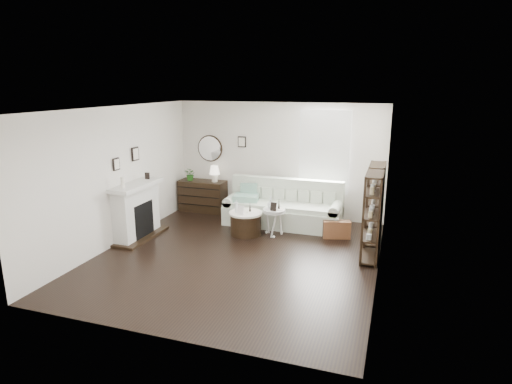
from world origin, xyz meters
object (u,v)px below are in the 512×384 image
(dresser, at_px, (203,196))
(drum_table, at_px, (246,223))
(pedestal_table, at_px, (274,211))
(sofa, at_px, (283,210))

(dresser, bearing_deg, drum_table, -38.88)
(drum_table, distance_m, pedestal_table, 0.66)
(drum_table, relative_size, pedestal_table, 1.23)
(dresser, bearing_deg, sofa, -10.07)
(drum_table, bearing_deg, dresser, 141.12)
(sofa, xyz_separation_m, dresser, (-2.19, 0.39, 0.05))
(pedestal_table, bearing_deg, dresser, 151.93)
(dresser, height_order, pedestal_table, dresser)
(dresser, height_order, drum_table, dresser)
(dresser, relative_size, drum_table, 1.64)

